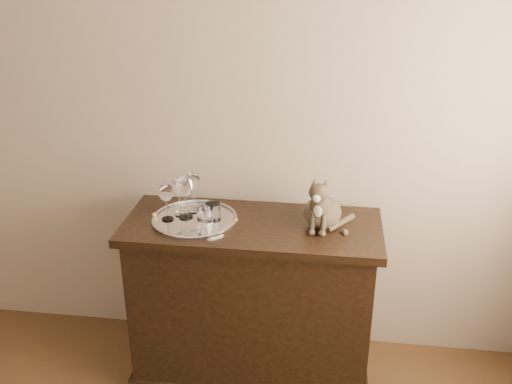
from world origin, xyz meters
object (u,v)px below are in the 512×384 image
wine_glass_c (166,202)px  tumbler_a (205,216)px  sideboard (252,300)px  tray (195,220)px  tumbler_c (213,212)px  wine_glass_b (193,192)px  wine_glass_a (180,196)px  cat (323,199)px  wine_glass_d (185,197)px

wine_glass_c → tumbler_a: size_ratio=2.15×
sideboard → tray: bearing=-177.8°
tumbler_c → wine_glass_b: bearing=143.5°
wine_glass_a → wine_glass_c: 0.08m
wine_glass_a → cat: bearing=-0.8°
tumbler_c → wine_glass_c: bearing=-173.3°
wine_glass_a → wine_glass_d: size_ratio=0.90×
wine_glass_b → cat: cat is taller
tray → wine_glass_a: wine_glass_a is taller
wine_glass_d → sideboard: bearing=-1.1°
wine_glass_c → tumbler_c: (0.21, 0.02, -0.05)m
sideboard → wine_glass_d: bearing=178.9°
sideboard → tumbler_c: 0.51m
tray → cat: size_ratio=1.50×
cat → tumbler_c: bearing=-166.0°
wine_glass_c → tumbler_a: bearing=-8.9°
tray → cat: bearing=3.3°
wine_glass_d → cat: cat is taller
wine_glass_c → tumbler_a: 0.20m
tumbler_a → tumbler_c: tumbler_a is taller
wine_glass_b → tumbler_a: 0.17m
sideboard → tumbler_a: bearing=-164.6°
sideboard → cat: bearing=4.3°
sideboard → tray: size_ratio=3.00×
wine_glass_d → cat: 0.64m
sideboard → wine_glass_c: size_ratio=6.68×
sideboard → tray: 0.51m
tumbler_c → wine_glass_a: bearing=167.6°
wine_glass_b → wine_glass_c: size_ratio=1.10×
sideboard → wine_glass_a: wine_glass_a is taller
wine_glass_d → tumbler_c: wine_glass_d is taller
sideboard → wine_glass_d: 0.62m
tray → cat: 0.61m
tumbler_a → tumbler_c: bearing=65.9°
wine_glass_c → cat: bearing=4.1°
wine_glass_a → tumbler_c: bearing=-12.4°
wine_glass_c → tumbler_c: wine_glass_c is taller
tumbler_a → tumbler_c: size_ratio=1.02×
tray → tumbler_c: 0.10m
wine_glass_a → wine_glass_c: size_ratio=1.05×
wine_glass_a → wine_glass_d: bearing=-40.3°
wine_glass_a → wine_glass_c: wine_glass_a is taller
cat → tumbler_a: bearing=-160.3°
sideboard → tumbler_c: bearing=-179.1°
tumbler_c → cat: cat is taller
wine_glass_b → wine_glass_a: bearing=-138.3°
wine_glass_a → tumbler_c: size_ratio=2.30×
wine_glass_a → wine_glass_b: (0.05, 0.05, 0.00)m
wine_glass_c → wine_glass_d: 0.09m
sideboard → cat: 0.64m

